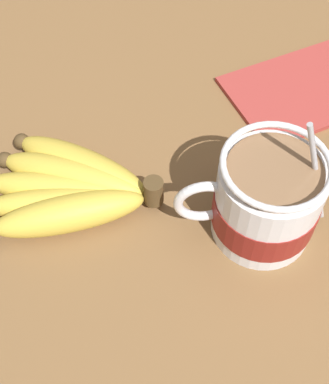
{
  "coord_description": "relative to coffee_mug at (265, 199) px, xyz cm",
  "views": [
    {
      "loc": [
        8.63,
        27.0,
        48.51
      ],
      "look_at": [
        6.69,
        -1.7,
        7.23
      ],
      "focal_mm": 50.0,
      "sensor_mm": 36.0,
      "label": 1
    }
  ],
  "objects": [
    {
      "name": "coffee_mug",
      "position": [
        0.0,
        0.0,
        0.0
      ],
      "size": [
        14.91,
        9.96,
        15.13
      ],
      "color": "silver",
      "rests_on": "table"
    },
    {
      "name": "table",
      "position": [
        2.61,
        0.26,
        -5.97
      ],
      "size": [
        121.89,
        121.89,
        2.67
      ],
      "color": "brown",
      "rests_on": "ground"
    },
    {
      "name": "banana_bunch",
      "position": [
        18.63,
        -4.46,
        -2.81
      ],
      "size": [
        18.81,
        14.38,
        4.18
      ],
      "color": "#4C381E",
      "rests_on": "table"
    },
    {
      "name": "napkin",
      "position": [
        -8.58,
        -18.12,
        -4.34
      ],
      "size": [
        20.78,
        17.74,
        0.6
      ],
      "color": "#A33833",
      "rests_on": "table"
    }
  ]
}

